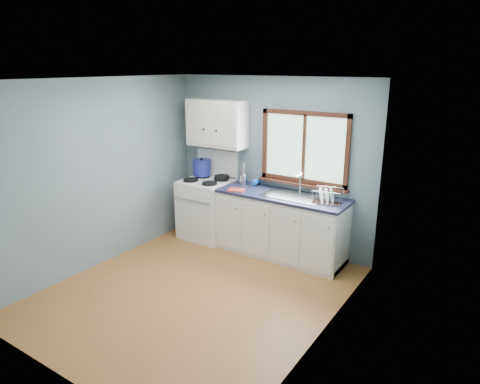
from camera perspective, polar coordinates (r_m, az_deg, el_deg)
The scene contains 19 objects.
floor at distance 5.37m, azimuth -5.90°, elevation -13.17°, with size 3.20×3.60×0.02m, color #A36730.
ceiling at distance 4.66m, azimuth -6.84°, elevation 14.80°, with size 3.20×3.60×0.02m, color white.
wall_back at distance 6.32m, azimuth 4.18°, elevation 3.79°, with size 3.20×0.02×2.50m, color slate.
wall_front at distance 3.75m, azimuth -24.33°, elevation -6.89°, with size 3.20×0.02×2.50m, color slate.
wall_left at distance 5.99m, azimuth -18.31°, elevation 2.28°, with size 0.02×3.60×2.50m, color slate.
wall_right at distance 4.08m, azimuth 11.45°, elevation -3.80°, with size 0.02×3.60×2.50m, color slate.
gas_range at distance 6.76m, azimuth -4.42°, elevation -2.02°, with size 0.76×0.69×1.36m.
base_cabinets at distance 6.13m, azimuth 5.45°, elevation -4.86°, with size 1.85×0.60×0.88m.
countertop at distance 5.97m, azimuth 5.57°, elevation -0.48°, with size 1.89×0.64×0.04m, color black.
sink at distance 5.91m, azimuth 7.10°, elevation -1.14°, with size 0.84×0.46×0.44m.
window at distance 6.00m, azimuth 8.51°, elevation 5.16°, with size 1.36×0.10×1.03m.
upper_cabinets at distance 6.52m, azimuth -3.14°, elevation 9.13°, with size 0.95×0.35×0.70m.
skillet at distance 6.61m, azimuth -2.42°, elevation 2.01°, with size 0.36×0.27×0.05m.
stockpot at distance 6.80m, azimuth -5.14°, elevation 3.29°, with size 0.30×0.30×0.28m.
utensil_crock at distance 6.43m, azimuth 0.46°, elevation 1.74°, with size 0.13×0.13×0.37m.
thermos at distance 6.42m, azimuth 0.42°, elevation 2.52°, with size 0.08×0.08×0.33m, color silver.
soap_bottle at distance 6.30m, azimuth 1.79°, elevation 1.93°, with size 0.10×0.10×0.26m, color blue.
dish_towel at distance 6.11m, azimuth -0.50°, elevation 0.28°, with size 0.23×0.16×0.02m, color red.
dish_rack at distance 5.69m, azimuth 11.54°, elevation -0.88°, with size 0.42×0.35×0.19m.
Camera 1 is at (3.00, -3.57, 2.65)m, focal length 32.00 mm.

